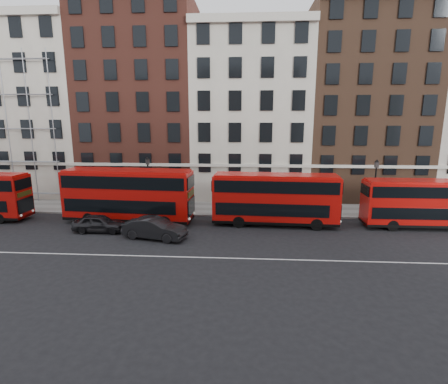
# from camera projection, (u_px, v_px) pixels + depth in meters

# --- Properties ---
(ground) EXTENTS (120.00, 120.00, 0.00)m
(ground) POSITION_uv_depth(u_px,v_px,m) (250.00, 248.00, 25.10)
(ground) COLOR black
(ground) RESTS_ON ground
(pavement) EXTENTS (80.00, 5.00, 0.15)m
(pavement) POSITION_uv_depth(u_px,v_px,m) (249.00, 209.00, 35.33)
(pavement) COLOR slate
(pavement) RESTS_ON ground
(kerb) EXTENTS (80.00, 0.30, 0.16)m
(kerb) POSITION_uv_depth(u_px,v_px,m) (250.00, 216.00, 32.89)
(kerb) COLOR gray
(kerb) RESTS_ON ground
(road_centre_line) EXTENTS (70.00, 0.12, 0.01)m
(road_centre_line) POSITION_uv_depth(u_px,v_px,m) (251.00, 259.00, 23.15)
(road_centre_line) COLOR white
(road_centre_line) RESTS_ON ground
(building_terrace) EXTENTS (64.00, 11.95, 22.00)m
(building_terrace) POSITION_uv_depth(u_px,v_px,m) (248.00, 108.00, 40.41)
(building_terrace) COLOR #B2AA9A
(building_terrace) RESTS_ON ground
(bus_b) EXTENTS (11.47, 3.54, 4.75)m
(bus_b) POSITION_uv_depth(u_px,v_px,m) (128.00, 194.00, 30.70)
(bus_b) COLOR #B40C09
(bus_b) RESTS_ON ground
(bus_c) EXTENTS (10.76, 3.08, 4.47)m
(bus_c) POSITION_uv_depth(u_px,v_px,m) (275.00, 198.00, 29.92)
(bus_c) COLOR #B40C09
(bus_c) RESTS_ON ground
(bus_d) EXTENTS (9.80, 2.45, 4.11)m
(bus_d) POSITION_uv_depth(u_px,v_px,m) (423.00, 203.00, 29.18)
(bus_d) COLOR #B40C09
(bus_d) RESTS_ON ground
(car_rear) EXTENTS (4.22, 1.72, 1.43)m
(car_rear) POSITION_uv_depth(u_px,v_px,m) (99.00, 223.00, 28.48)
(car_rear) COLOR black
(car_rear) RESTS_ON ground
(car_front) EXTENTS (5.20, 2.79, 1.63)m
(car_front) POSITION_uv_depth(u_px,v_px,m) (155.00, 228.00, 26.88)
(car_front) COLOR black
(car_front) RESTS_ON ground
(lamp_post_left) EXTENTS (0.44, 0.44, 5.33)m
(lamp_post_left) POSITION_uv_depth(u_px,v_px,m) (149.00, 181.00, 34.04)
(lamp_post_left) COLOR black
(lamp_post_left) RESTS_ON pavement
(lamp_post_right) EXTENTS (0.44, 0.44, 5.33)m
(lamp_post_right) POSITION_uv_depth(u_px,v_px,m) (375.00, 185.00, 31.92)
(lamp_post_right) COLOR black
(lamp_post_right) RESTS_ON pavement
(iron_railings) EXTENTS (6.60, 0.06, 1.00)m
(iron_railings) POSITION_uv_depth(u_px,v_px,m) (249.00, 199.00, 37.35)
(iron_railings) COLOR black
(iron_railings) RESTS_ON pavement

